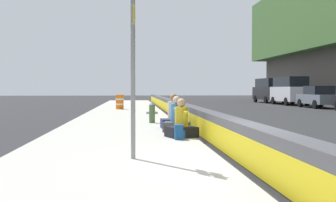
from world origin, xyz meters
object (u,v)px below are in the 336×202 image
parked_car_farther (269,90)px  construction_barrel (120,102)px  route_sign_post (133,53)px  backpack (179,132)px  seated_person_rear (174,117)px  parked_car_midline (318,97)px  fire_hydrant (152,112)px  parked_car_far (290,90)px  seated_person_middle (177,120)px  seated_person_foreground (181,125)px

parked_car_farther → construction_barrel: bearing=134.2°
route_sign_post → backpack: bearing=-22.7°
route_sign_post → seated_person_rear: bearing=-12.9°
parked_car_midline → fire_hydrant: bearing=136.5°
fire_hydrant → parked_car_midline: bearing=-43.5°
parked_car_far → fire_hydrant: bearing=146.0°
backpack → parked_car_far: bearing=-27.1°
construction_barrel → parked_car_far: bearing=-59.2°
route_sign_post → seated_person_rear: size_ratio=3.02×
fire_hydrant → seated_person_rear: size_ratio=0.74×
seated_person_rear → parked_car_far: 25.79m
seated_person_rear → seated_person_middle: bearing=179.4°
parked_car_midline → parked_car_farther: parked_car_farther is taller
seated_person_foreground → seated_person_middle: (1.50, -0.02, 0.01)m
parked_car_midline → parked_car_far: 5.73m
seated_person_foreground → parked_car_far: size_ratio=0.21×
construction_barrel → parked_car_farther: parked_car_farther is taller
fire_hydrant → seated_person_rear: bearing=-164.3°
fire_hydrant → parked_car_far: parked_car_far is taller
construction_barrel → parked_car_midline: (3.34, -15.22, 0.24)m
route_sign_post → seated_person_middle: (4.98, -1.39, -1.72)m
backpack → seated_person_rear: bearing=-3.0°
construction_barrel → parked_car_midline: 15.59m
seated_person_middle → seated_person_rear: seated_person_rear is taller
seated_person_foreground → seated_person_middle: seated_person_middle is taller
seated_person_foreground → route_sign_post: bearing=158.6°
fire_hydrant → backpack: size_ratio=2.20×
seated_person_foreground → seated_person_rear: seated_person_rear is taller
backpack → parked_car_farther: (31.16, -13.06, 1.02)m
fire_hydrant → backpack: bearing=-175.0°
seated_person_middle → seated_person_rear: (1.11, -0.01, 0.02)m
fire_hydrant → parked_car_midline: parked_car_midline is taller
seated_person_middle → parked_car_farther: parked_car_farther is taller
backpack → parked_car_farther: parked_car_farther is taller
construction_barrel → backpack: bearing=-172.6°
seated_person_middle → construction_barrel: size_ratio=1.19×
route_sign_post → seated_person_foreground: 4.12m
route_sign_post → parked_car_farther: 37.00m
parked_car_farther → parked_car_far: bearing=179.9°
seated_person_foreground → parked_car_midline: 23.20m
seated_person_foreground → construction_barrel: 16.04m
seated_person_foreground → construction_barrel: seated_person_foreground is taller
backpack → seated_person_middle: bearing=-4.3°
seated_person_middle → backpack: (-2.02, 0.15, -0.16)m
route_sign_post → parked_car_farther: route_sign_post is taller
fire_hydrant → parked_car_far: size_ratio=0.17×
parked_car_far → parked_car_farther: same height
seated_person_rear → construction_barrel: 13.47m
seated_person_middle → route_sign_post: bearing=164.5°
route_sign_post → parked_car_midline: 26.89m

